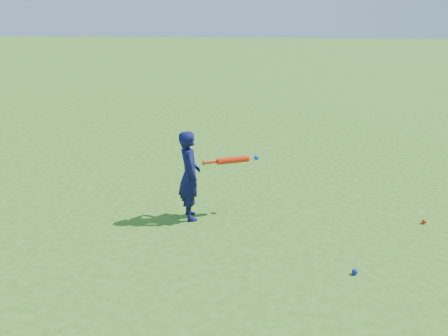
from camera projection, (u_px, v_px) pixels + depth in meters
The scene contains 5 objects.
ground at pixel (167, 219), 6.96m from camera, with size 80.00×80.00×0.00m, color #2F6718.
child at pixel (190, 175), 6.82m from camera, with size 0.46×0.30×1.25m, color #0D0F40.
ground_ball_red at pixel (424, 222), 6.81m from camera, with size 0.06×0.06×0.06m, color red.
ground_ball_blue at pixel (355, 272), 5.53m from camera, with size 0.07×0.07×0.07m, color #0B16CB.
bat_swing at pixel (235, 160), 6.92m from camera, with size 0.76×0.39×0.09m.
Camera 1 is at (1.42, -6.28, 2.86)m, focal length 40.00 mm.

